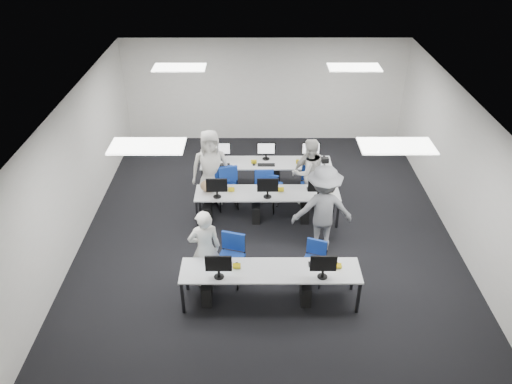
{
  "coord_description": "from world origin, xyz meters",
  "views": [
    {
      "loc": [
        -0.27,
        -9.17,
        6.57
      ],
      "look_at": [
        -0.25,
        -0.21,
        1.0
      ],
      "focal_mm": 35.0,
      "sensor_mm": 36.0,
      "label": 1
    }
  ],
  "objects_px": {
    "desk_mid": "(267,194)",
    "student_1": "(308,172)",
    "student_2": "(211,167)",
    "desk_front": "(270,272)",
    "chair_7": "(317,193)",
    "chair_5": "(226,187)",
    "photographer": "(323,209)",
    "chair_4": "(310,194)",
    "student_0": "(205,249)",
    "student_3": "(310,171)",
    "chair_2": "(226,195)",
    "chair_1": "(313,269)",
    "chair_6": "(272,192)",
    "chair_3": "(264,198)",
    "chair_0": "(231,267)"
  },
  "relations": [
    {
      "from": "chair_7",
      "to": "student_3",
      "type": "distance_m",
      "value": 0.56
    },
    {
      "from": "chair_5",
      "to": "photographer",
      "type": "relative_size",
      "value": 0.51
    },
    {
      "from": "desk_mid",
      "to": "photographer",
      "type": "height_order",
      "value": "photographer"
    },
    {
      "from": "student_0",
      "to": "student_3",
      "type": "relative_size",
      "value": 1.07
    },
    {
      "from": "desk_front",
      "to": "chair_5",
      "type": "height_order",
      "value": "chair_5"
    },
    {
      "from": "photographer",
      "to": "chair_4",
      "type": "bearing_deg",
      "value": -91.33
    },
    {
      "from": "chair_4",
      "to": "student_1",
      "type": "distance_m",
      "value": 0.55
    },
    {
      "from": "desk_front",
      "to": "chair_7",
      "type": "relative_size",
      "value": 3.64
    },
    {
      "from": "student_0",
      "to": "student_2",
      "type": "relative_size",
      "value": 0.9
    },
    {
      "from": "student_0",
      "to": "chair_7",
      "type": "bearing_deg",
      "value": -143.93
    },
    {
      "from": "chair_1",
      "to": "chair_3",
      "type": "height_order",
      "value": "chair_3"
    },
    {
      "from": "chair_3",
      "to": "chair_5",
      "type": "relative_size",
      "value": 0.96
    },
    {
      "from": "chair_6",
      "to": "student_2",
      "type": "xyz_separation_m",
      "value": [
        -1.45,
        0.04,
        0.66
      ]
    },
    {
      "from": "chair_4",
      "to": "student_3",
      "type": "relative_size",
      "value": 0.61
    },
    {
      "from": "desk_mid",
      "to": "chair_7",
      "type": "relative_size",
      "value": 3.64
    },
    {
      "from": "chair_4",
      "to": "student_1",
      "type": "bearing_deg",
      "value": 128.93
    },
    {
      "from": "chair_0",
      "to": "chair_4",
      "type": "height_order",
      "value": "chair_0"
    },
    {
      "from": "desk_mid",
      "to": "student_3",
      "type": "distance_m",
      "value": 1.37
    },
    {
      "from": "chair_0",
      "to": "chair_3",
      "type": "bearing_deg",
      "value": 90.66
    },
    {
      "from": "chair_5",
      "to": "photographer",
      "type": "xyz_separation_m",
      "value": [
        2.07,
        -1.93,
        0.65
      ]
    },
    {
      "from": "chair_1",
      "to": "chair_0",
      "type": "bearing_deg",
      "value": -159.48
    },
    {
      "from": "desk_mid",
      "to": "chair_7",
      "type": "bearing_deg",
      "value": 30.92
    },
    {
      "from": "chair_1",
      "to": "photographer",
      "type": "distance_m",
      "value": 1.26
    },
    {
      "from": "chair_3",
      "to": "student_1",
      "type": "bearing_deg",
      "value": 13.31
    },
    {
      "from": "desk_front",
      "to": "chair_5",
      "type": "xyz_separation_m",
      "value": [
        -0.97,
        3.52,
        -0.37
      ]
    },
    {
      "from": "desk_mid",
      "to": "photographer",
      "type": "bearing_deg",
      "value": -42.51
    },
    {
      "from": "chair_2",
      "to": "chair_6",
      "type": "bearing_deg",
      "value": -8.26
    },
    {
      "from": "chair_7",
      "to": "student_0",
      "type": "height_order",
      "value": "student_0"
    },
    {
      "from": "chair_6",
      "to": "student_0",
      "type": "distance_m",
      "value": 3.24
    },
    {
      "from": "chair_1",
      "to": "chair_6",
      "type": "distance_m",
      "value": 2.88
    },
    {
      "from": "desk_mid",
      "to": "chair_2",
      "type": "bearing_deg",
      "value": 147.94
    },
    {
      "from": "chair_1",
      "to": "student_1",
      "type": "relative_size",
      "value": 0.5
    },
    {
      "from": "chair_5",
      "to": "student_3",
      "type": "bearing_deg",
      "value": -19.53
    },
    {
      "from": "desk_mid",
      "to": "student_1",
      "type": "height_order",
      "value": "student_1"
    },
    {
      "from": "chair_6",
      "to": "student_0",
      "type": "bearing_deg",
      "value": -96.7
    },
    {
      "from": "desk_mid",
      "to": "chair_2",
      "type": "height_order",
      "value": "chair_2"
    },
    {
      "from": "chair_4",
      "to": "chair_7",
      "type": "height_order",
      "value": "chair_4"
    },
    {
      "from": "chair_1",
      "to": "student_0",
      "type": "relative_size",
      "value": 0.5
    },
    {
      "from": "chair_0",
      "to": "student_0",
      "type": "bearing_deg",
      "value": -150.45
    },
    {
      "from": "chair_6",
      "to": "student_2",
      "type": "height_order",
      "value": "student_2"
    },
    {
      "from": "chair_4",
      "to": "student_2",
      "type": "xyz_separation_m",
      "value": [
        -2.35,
        0.17,
        0.62
      ]
    },
    {
      "from": "chair_3",
      "to": "chair_4",
      "type": "distance_m",
      "value": 1.11
    },
    {
      "from": "desk_front",
      "to": "chair_6",
      "type": "xyz_separation_m",
      "value": [
        0.14,
        3.37,
        -0.42
      ]
    },
    {
      "from": "chair_3",
      "to": "student_0",
      "type": "relative_size",
      "value": 0.57
    },
    {
      "from": "chair_4",
      "to": "chair_2",
      "type": "bearing_deg",
      "value": -175.56
    },
    {
      "from": "chair_6",
      "to": "student_1",
      "type": "bearing_deg",
      "value": 15.38
    },
    {
      "from": "desk_mid",
      "to": "student_2",
      "type": "xyz_separation_m",
      "value": [
        -1.31,
        0.81,
        0.24
      ]
    },
    {
      "from": "student_3",
      "to": "chair_3",
      "type": "bearing_deg",
      "value": -179.15
    },
    {
      "from": "chair_4",
      "to": "student_3",
      "type": "bearing_deg",
      "value": 95.65
    },
    {
      "from": "chair_2",
      "to": "student_3",
      "type": "bearing_deg",
      "value": -8.73
    }
  ]
}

